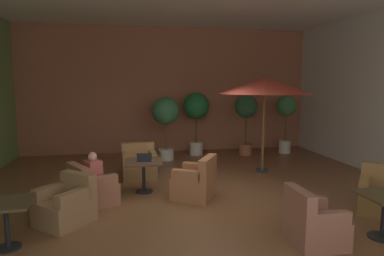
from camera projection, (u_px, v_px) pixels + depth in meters
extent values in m
cube|color=brown|center=(196.00, 197.00, 6.98)|extent=(9.84, 9.68, 0.02)
cube|color=#A36046|center=(169.00, 90.00, 11.38)|extent=(9.84, 0.08, 4.18)
cylinder|color=black|center=(144.00, 191.00, 7.26)|extent=(0.37, 0.37, 0.02)
cylinder|color=black|center=(144.00, 177.00, 7.21)|extent=(0.07, 0.07, 0.65)
cube|color=#4F3522|center=(144.00, 162.00, 7.17)|extent=(0.79, 0.79, 0.03)
cube|color=#9A5E44|center=(94.00, 193.00, 6.50)|extent=(1.03, 1.04, 0.42)
cube|color=#9A5E44|center=(78.00, 176.00, 6.27)|extent=(0.53, 0.76, 0.40)
cube|color=#9A5E44|center=(88.00, 174.00, 6.73)|extent=(0.57, 0.41, 0.19)
cube|color=#9A5E44|center=(103.00, 181.00, 6.25)|extent=(0.57, 0.41, 0.19)
cube|color=#A2643E|center=(194.00, 187.00, 6.86)|extent=(1.05, 1.05, 0.45)
cube|color=#A2643E|center=(208.00, 167.00, 6.71)|extent=(0.53, 0.76, 0.42)
cube|color=#A2643E|center=(187.00, 175.00, 6.54)|extent=(0.59, 0.43, 0.20)
cube|color=#A2643E|center=(197.00, 168.00, 7.12)|extent=(0.59, 0.43, 0.20)
cube|color=olive|center=(139.00, 169.00, 8.32)|extent=(0.86, 0.82, 0.45)
cube|color=olive|center=(138.00, 150.00, 8.55)|extent=(0.82, 0.22, 0.38)
cube|color=olive|center=(153.00, 155.00, 8.31)|extent=(0.18, 0.61, 0.21)
cube|color=olive|center=(125.00, 157.00, 8.16)|extent=(0.18, 0.61, 0.21)
cylinder|color=black|center=(382.00, 237.00, 5.09)|extent=(0.41, 0.41, 0.02)
cylinder|color=black|center=(383.00, 218.00, 5.05)|extent=(0.07, 0.07, 0.65)
cube|color=olive|center=(383.00, 203.00, 6.01)|extent=(1.07, 1.06, 0.41)
cube|color=olive|center=(364.00, 183.00, 6.09)|extent=(0.48, 0.52, 0.23)
cube|color=#905B48|center=(316.00, 230.00, 4.89)|extent=(0.73, 0.73, 0.41)
cube|color=#905B48|center=(299.00, 204.00, 4.79)|extent=(0.17, 0.72, 0.43)
cube|color=#905B48|center=(309.00, 203.00, 5.15)|extent=(0.56, 0.14, 0.18)
cube|color=#905B48|center=(331.00, 218.00, 4.57)|extent=(0.56, 0.14, 0.18)
cylinder|color=black|center=(9.00, 248.00, 4.77)|extent=(0.35, 0.35, 0.02)
cylinder|color=black|center=(7.00, 227.00, 4.73)|extent=(0.07, 0.07, 0.65)
cube|color=#473724|center=(5.00, 203.00, 4.68)|extent=(0.74, 0.74, 0.03)
cube|color=#906946|center=(65.00, 211.00, 5.59)|extent=(1.06, 1.07, 0.42)
cube|color=#906946|center=(78.00, 183.00, 5.80)|extent=(0.65, 0.59, 0.38)
cube|color=#906946|center=(73.00, 197.00, 5.37)|extent=(0.52, 0.57, 0.20)
cube|color=#906946|center=(50.00, 192.00, 5.64)|extent=(0.52, 0.57, 0.20)
cylinder|color=#2D2D2D|center=(262.00, 170.00, 8.89)|extent=(0.32, 0.32, 0.08)
cylinder|color=brown|center=(263.00, 127.00, 8.73)|extent=(0.06, 0.06, 2.42)
cone|color=#C44131|center=(265.00, 86.00, 8.59)|extent=(2.41, 2.41, 0.41)
cylinder|color=#AD6044|center=(245.00, 149.00, 11.01)|extent=(0.42, 0.42, 0.35)
cylinder|color=brown|center=(246.00, 130.00, 10.93)|extent=(0.06, 0.06, 0.91)
sphere|color=#2D5D3A|center=(246.00, 106.00, 10.82)|extent=(0.75, 0.75, 0.75)
cylinder|color=silver|center=(166.00, 154.00, 10.28)|extent=(0.46, 0.46, 0.33)
cylinder|color=brown|center=(166.00, 136.00, 10.20)|extent=(0.06, 0.06, 0.82)
sphere|color=#30623D|center=(166.00, 111.00, 10.10)|extent=(0.84, 0.84, 0.84)
cylinder|color=silver|center=(285.00, 147.00, 11.30)|extent=(0.39, 0.39, 0.42)
cylinder|color=brown|center=(285.00, 128.00, 11.22)|extent=(0.06, 0.06, 0.87)
sphere|color=#3A7741|center=(286.00, 106.00, 11.12)|extent=(0.68, 0.68, 0.68)
cylinder|color=beige|center=(196.00, 148.00, 11.02)|extent=(0.44, 0.44, 0.42)
cylinder|color=brown|center=(196.00, 130.00, 10.94)|extent=(0.06, 0.06, 0.83)
sphere|color=#1D5F30|center=(196.00, 106.00, 10.83)|extent=(0.85, 0.85, 0.85)
cube|color=#B8544D|center=(93.00, 172.00, 6.45)|extent=(0.39, 0.42, 0.45)
sphere|color=tan|center=(92.00, 156.00, 6.41)|extent=(0.17, 0.17, 0.17)
cylinder|color=white|center=(142.00, 159.00, 7.10)|extent=(0.08, 0.08, 0.11)
cube|color=#9EA0A5|center=(145.00, 161.00, 7.12)|extent=(0.34, 0.26, 0.01)
cube|color=black|center=(144.00, 158.00, 6.99)|extent=(0.31, 0.05, 0.19)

